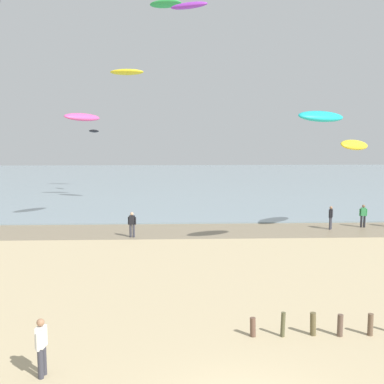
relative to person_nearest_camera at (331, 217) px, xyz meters
The scene contains 13 objects.
wet_sand_strip 9.63m from the person_nearest_camera, behind, with size 120.00×5.25×0.01m, color #84755B.
sea 38.67m from the person_nearest_camera, 104.36° to the left, with size 160.00×70.00×0.10m, color #7F939E.
person_nearest_camera is the anchor object (origin of this frame).
person_mid_beach 14.38m from the person_nearest_camera, behind, with size 0.56×0.29×1.71m.
person_left_flank 25.17m from the person_nearest_camera, 127.02° to the right, with size 0.27×0.57×1.71m.
person_right_flank 2.73m from the person_nearest_camera, 13.15° to the left, with size 0.57×0.27×1.71m.
kite_aloft_0 5.46m from the person_nearest_camera, 42.53° to the right, with size 3.47×1.11×0.55m, color yellow.
kite_aloft_2 23.72m from the person_nearest_camera, 140.84° to the left, with size 3.24×1.04×0.52m, color yellow.
kite_aloft_3 10.16m from the person_nearest_camera, 114.82° to the right, with size 3.24×1.04×0.52m, color #19B2B7.
kite_aloft_4 30.21m from the person_nearest_camera, 134.23° to the left, with size 2.02×0.65×0.32m, color black.
kite_aloft_5 28.94m from the person_nearest_camera, 124.86° to the left, with size 3.42×1.10×0.55m, color green.
kite_aloft_6 20.72m from the person_nearest_camera, 144.52° to the left, with size 3.32×1.06×0.53m, color purple.
kite_aloft_7 20.04m from the person_nearest_camera, 169.93° to the left, with size 3.33×1.07×0.53m, color #E54C99.
Camera 1 is at (-1.81, -10.00, 6.80)m, focal length 43.09 mm.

